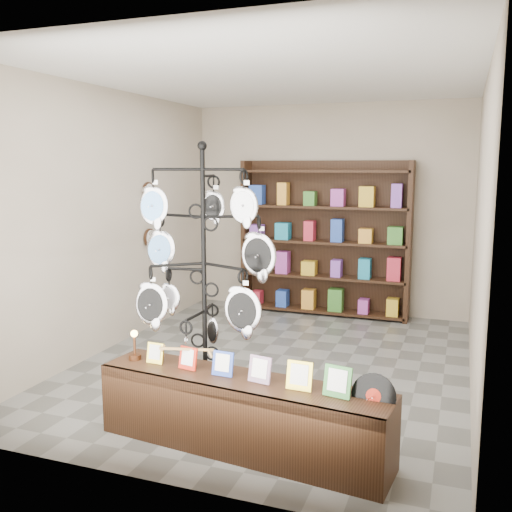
{
  "coord_description": "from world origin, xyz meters",
  "views": [
    {
      "loc": [
        1.85,
        -5.63,
        2.12
      ],
      "look_at": [
        0.16,
        -1.0,
        1.34
      ],
      "focal_mm": 40.0,
      "sensor_mm": 36.0,
      "label": 1
    }
  ],
  "objects": [
    {
      "name": "front_shelf",
      "position": [
        0.36,
        -1.88,
        0.28
      ],
      "size": [
        2.31,
        0.71,
        0.81
      ],
      "rotation": [
        0.0,
        0.0,
        -0.11
      ],
      "color": "black",
      "rests_on": "ground"
    },
    {
      "name": "ground",
      "position": [
        0.0,
        0.0,
        0.0
      ],
      "size": [
        5.0,
        5.0,
        0.0
      ],
      "primitive_type": "plane",
      "color": "slate",
      "rests_on": "ground"
    },
    {
      "name": "wall_clocks",
      "position": [
        -1.97,
        0.8,
        1.5
      ],
      "size": [
        0.03,
        0.24,
        0.84
      ],
      "color": "black",
      "rests_on": "ground"
    },
    {
      "name": "room_envelope",
      "position": [
        0.0,
        0.0,
        1.85
      ],
      "size": [
        5.0,
        5.0,
        5.0
      ],
      "color": "#B9A995",
      "rests_on": "ground"
    },
    {
      "name": "back_shelving",
      "position": [
        0.0,
        2.3,
        1.03
      ],
      "size": [
        2.42,
        0.36,
        2.2
      ],
      "color": "black",
      "rests_on": "ground"
    },
    {
      "name": "display_tree",
      "position": [
        -0.11,
        -1.51,
        1.34
      ],
      "size": [
        1.18,
        1.1,
        2.32
      ],
      "rotation": [
        0.0,
        0.0,
        0.15
      ],
      "color": "black",
      "rests_on": "ground"
    }
  ]
}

